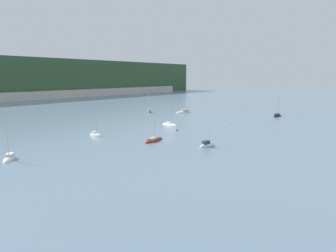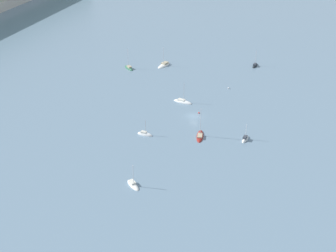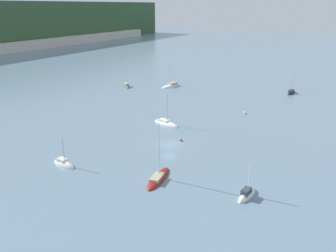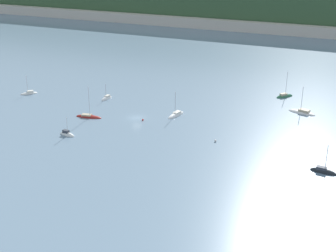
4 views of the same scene
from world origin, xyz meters
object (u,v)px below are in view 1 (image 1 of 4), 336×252
at_px(sailboat_4, 96,136).
at_px(sailboat_7, 183,112).
at_px(sailboat_5, 207,146).
at_px(sailboat_6, 149,112).
at_px(sailboat_3, 170,125).
at_px(sailboat_2, 10,159).
at_px(sailboat_1, 277,116).
at_px(mooring_buoy_1, 231,122).
at_px(sailboat_0, 154,141).
at_px(mooring_buoy_0, 177,130).

distance_m(sailboat_4, sailboat_7, 59.18).
xyz_separation_m(sailboat_5, sailboat_6, (44.71, 53.77, -0.01)).
bearing_deg(sailboat_3, sailboat_6, 152.16).
bearing_deg(sailboat_6, sailboat_4, 158.19).
distance_m(sailboat_2, sailboat_3, 51.18).
bearing_deg(sailboat_6, sailboat_1, -117.83).
distance_m(sailboat_5, mooring_buoy_1, 37.73).
xyz_separation_m(sailboat_0, sailboat_5, (2.05, -13.18, 0.03)).
bearing_deg(sailboat_5, sailboat_4, 109.76).
bearing_deg(sailboat_0, sailboat_5, -90.46).
xyz_separation_m(sailboat_5, mooring_buoy_0, (13.01, 17.09, 0.13)).
bearing_deg(sailboat_0, sailboat_1, -16.33).
distance_m(sailboat_5, mooring_buoy_0, 21.47).
xyz_separation_m(sailboat_7, mooring_buoy_0, (-39.19, -24.04, 0.14)).
xyz_separation_m(sailboat_4, mooring_buoy_1, (41.72, -17.80, 0.21)).
xyz_separation_m(sailboat_0, mooring_buoy_0, (15.05, 3.91, 0.17)).
xyz_separation_m(sailboat_0, sailboat_6, (46.75, 40.59, 0.02)).
xyz_separation_m(sailboat_6, sailboat_7, (7.49, -12.65, -0.00)).
bearing_deg(mooring_buoy_0, sailboat_5, -127.28).
distance_m(sailboat_4, sailboat_6, 56.12).
bearing_deg(mooring_buoy_0, sailboat_7, 31.52).
bearing_deg(sailboat_7, sailboat_4, 26.22).
bearing_deg(sailboat_2, mooring_buoy_0, 124.84).
bearing_deg(sailboat_3, mooring_buoy_0, -30.41).
height_order(mooring_buoy_0, mooring_buoy_1, mooring_buoy_1).
bearing_deg(sailboat_7, sailboat_3, 41.92).
height_order(sailboat_7, mooring_buoy_0, sailboat_7).
bearing_deg(sailboat_3, sailboat_0, -50.32).
height_order(sailboat_5, mooring_buoy_1, sailboat_5).
xyz_separation_m(sailboat_3, sailboat_4, (-25.60, 4.82, -0.00)).
bearing_deg(sailboat_1, mooring_buoy_1, 172.51).
bearing_deg(sailboat_6, mooring_buoy_1, -149.41).
height_order(sailboat_0, sailboat_1, sailboat_0).
bearing_deg(sailboat_7, sailboat_1, 120.32).
bearing_deg(sailboat_4, mooring_buoy_0, 63.67).
distance_m(sailboat_1, sailboat_7, 37.28).
xyz_separation_m(sailboat_1, sailboat_4, (-68.05, 24.03, -0.03)).
height_order(sailboat_1, sailboat_7, sailboat_7).
height_order(sailboat_6, sailboat_7, sailboat_6).
distance_m(sailboat_1, sailboat_4, 72.16).
bearing_deg(sailboat_6, sailboat_7, -107.08).
relative_size(sailboat_7, mooring_buoy_1, 14.93).
xyz_separation_m(sailboat_3, sailboat_5, (-19.82, -24.43, 0.04)).
bearing_deg(mooring_buoy_0, sailboat_3, 47.13).
relative_size(sailboat_6, sailboat_7, 1.06).
relative_size(sailboat_3, sailboat_7, 0.94).
xyz_separation_m(sailboat_2, sailboat_4, (25.57, 5.78, -0.04)).
distance_m(sailboat_3, mooring_buoy_0, 10.02).
height_order(sailboat_2, sailboat_6, sailboat_6).
xyz_separation_m(sailboat_1, sailboat_2, (-93.62, 18.25, 0.01)).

